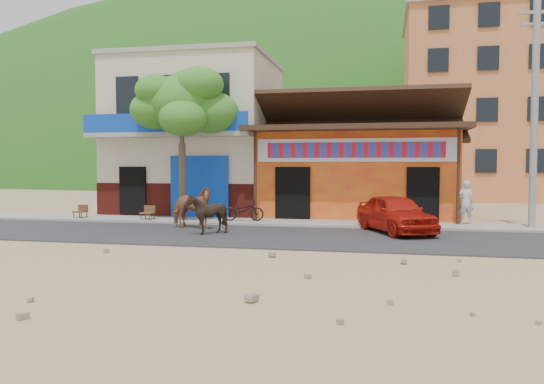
{
  "coord_description": "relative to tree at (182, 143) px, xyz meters",
  "views": [
    {
      "loc": [
        3.22,
        -13.8,
        2.3
      ],
      "look_at": [
        -0.39,
        3.0,
        1.4
      ],
      "focal_mm": 35.0,
      "sensor_mm": 36.0,
      "label": 1
    }
  ],
  "objects": [
    {
      "name": "cafe_chair_right",
      "position": [
        -1.4,
        -0.22,
        -2.49
      ],
      "size": [
        0.5,
        0.5,
        1.02
      ],
      "primitive_type": null,
      "rotation": [
        0.0,
        0.0,
        -0.05
      ],
      "color": "#533B1B",
      "rests_on": "sidewalk"
    },
    {
      "name": "sidewalk",
      "position": [
        4.6,
        0.2,
        -3.06
      ],
      "size": [
        60.0,
        2.0,
        0.12
      ],
      "primitive_type": "cube",
      "color": "gray",
      "rests_on": "ground"
    },
    {
      "name": "apartment_front",
      "position": [
        13.6,
        18.2,
        2.88
      ],
      "size": [
        9.0,
        9.0,
        12.0
      ],
      "primitive_type": "cube",
      "color": "#CC723F",
      "rests_on": "ground"
    },
    {
      "name": "scooter",
      "position": [
        2.48,
        0.01,
        -2.59
      ],
      "size": [
        1.63,
        0.77,
        0.83
      ],
      "primitive_type": "imported",
      "rotation": [
        0.0,
        0.0,
        1.72
      ],
      "color": "black",
      "rests_on": "sidewalk"
    },
    {
      "name": "cafe_building",
      "position": [
        -0.9,
        4.2,
        0.38
      ],
      "size": [
        7.0,
        6.0,
        7.0
      ],
      "primitive_type": "cube",
      "color": "beige",
      "rests_on": "ground"
    },
    {
      "name": "ground",
      "position": [
        4.6,
        -5.8,
        -3.12
      ],
      "size": [
        120.0,
        120.0,
        0.0
      ],
      "primitive_type": "plane",
      "color": "#9E825B",
      "rests_on": "ground"
    },
    {
      "name": "dance_club",
      "position": [
        6.6,
        4.2,
        -1.32
      ],
      "size": [
        8.0,
        6.0,
        3.6
      ],
      "primitive_type": "cube",
      "color": "orange",
      "rests_on": "ground"
    },
    {
      "name": "pedestrian",
      "position": [
        10.68,
        0.67,
        -2.2
      ],
      "size": [
        0.63,
        0.46,
        1.6
      ],
      "primitive_type": "imported",
      "rotation": [
        0.0,
        0.0,
        3.29
      ],
      "color": "silver",
      "rests_on": "sidewalk"
    },
    {
      "name": "cow_dark",
      "position": [
        2.17,
        -3.4,
        -2.42
      ],
      "size": [
        1.25,
        1.13,
        1.31
      ],
      "primitive_type": "imported",
      "rotation": [
        0.0,
        0.0,
        -1.51
      ],
      "color": "black",
      "rests_on": "road"
    },
    {
      "name": "hillside",
      "position": [
        4.6,
        64.2,
        8.88
      ],
      "size": [
        100.0,
        40.0,
        24.0
      ],
      "primitive_type": "ellipsoid",
      "color": "#194C14",
      "rests_on": "ground"
    },
    {
      "name": "utility_pole",
      "position": [
        12.8,
        0.2,
        1.0
      ],
      "size": [
        0.24,
        0.24,
        8.0
      ],
      "primitive_type": "cylinder",
      "color": "gray",
      "rests_on": "sidewalk"
    },
    {
      "name": "tree",
      "position": [
        0.0,
        0.0,
        0.0
      ],
      "size": [
        3.0,
        3.0,
        6.0
      ],
      "primitive_type": null,
      "color": "#2D721E",
      "rests_on": "sidewalk"
    },
    {
      "name": "cafe_chair_left",
      "position": [
        -4.4,
        -0.14,
        -2.51
      ],
      "size": [
        0.49,
        0.49,
        0.97
      ],
      "primitive_type": null,
      "rotation": [
        0.0,
        0.0,
        -0.08
      ],
      "color": "#472717",
      "rests_on": "sidewalk"
    },
    {
      "name": "cow_tan",
      "position": [
        1.13,
        -2.04,
        -2.34
      ],
      "size": [
        1.89,
        1.14,
        1.49
      ],
      "primitive_type": "imported",
      "rotation": [
        0.0,
        0.0,
        1.37
      ],
      "color": "#995C3D",
      "rests_on": "road"
    },
    {
      "name": "red_car",
      "position": [
        8.15,
        -1.66,
        -2.44
      ],
      "size": [
        2.95,
        4.02,
        1.27
      ],
      "primitive_type": "imported",
      "rotation": [
        0.0,
        0.0,
        0.44
      ],
      "color": "#B1160C",
      "rests_on": "road"
    },
    {
      "name": "road",
      "position": [
        4.6,
        -3.3,
        -3.1
      ],
      "size": [
        60.0,
        5.0,
        0.04
      ],
      "primitive_type": "cube",
      "color": "#28282B",
      "rests_on": "ground"
    }
  ]
}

